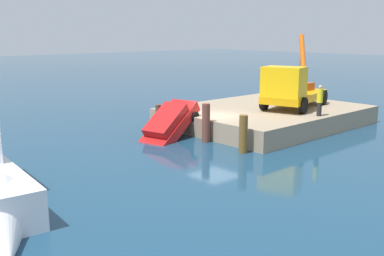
{
  "coord_description": "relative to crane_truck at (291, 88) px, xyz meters",
  "views": [
    {
      "loc": [
        18.37,
        18.4,
        5.93
      ],
      "look_at": [
        1.85,
        0.04,
        0.68
      ],
      "focal_mm": 42.18,
      "sensor_mm": 36.0,
      "label": 1
    }
  ],
  "objects": [
    {
      "name": "dock",
      "position": [
        0.64,
        -1.43,
        -1.89
      ],
      "size": [
        11.98,
        9.38,
        1.14
      ],
      "primitive_type": "cube",
      "color": "gray",
      "rests_on": "ground"
    },
    {
      "name": "salvaged_car",
      "position": [
        8.13,
        -2.52,
        -1.79
      ],
      "size": [
        4.53,
        2.81,
        3.02
      ],
      "color": "red",
      "rests_on": "ground"
    },
    {
      "name": "piling_mid",
      "position": [
        7.07,
        -2.6,
        -1.67
      ],
      "size": [
        0.34,
        0.34,
        1.59
      ],
      "primitive_type": "cylinder",
      "color": "brown",
      "rests_on": "ground"
    },
    {
      "name": "piling_far",
      "position": [
        6.96,
        -0.52,
        -1.39
      ],
      "size": [
        0.44,
        0.44,
        2.14
      ],
      "primitive_type": "cylinder",
      "color": "brown",
      "rests_on": "ground"
    },
    {
      "name": "crane_truck",
      "position": [
        0.0,
        0.0,
        0.0
      ],
      "size": [
        8.43,
        5.47,
        4.68
      ],
      "color": "orange",
      "rests_on": "dock"
    },
    {
      "name": "piling_near",
      "position": [
        7.06,
        -4.67,
        -1.66
      ],
      "size": [
        0.34,
        0.34,
        1.61
      ],
      "primitive_type": "cylinder",
      "color": "brown",
      "rests_on": "ground"
    },
    {
      "name": "dock_worker",
      "position": [
        0.85,
        2.65,
        -0.4
      ],
      "size": [
        0.34,
        0.34,
        1.81
      ],
      "color": "black",
      "rests_on": "dock"
    },
    {
      "name": "piling_end",
      "position": [
        7.16,
        2.39,
        -1.5
      ],
      "size": [
        0.43,
        0.43,
        1.92
      ],
      "primitive_type": "cylinder",
      "color": "brown",
      "rests_on": "ground"
    },
    {
      "name": "ground",
      "position": [
        5.36,
        -1.43,
        -2.46
      ],
      "size": [
        200.0,
        200.0,
        0.0
      ],
      "primitive_type": "plane",
      "color": "navy"
    }
  ]
}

